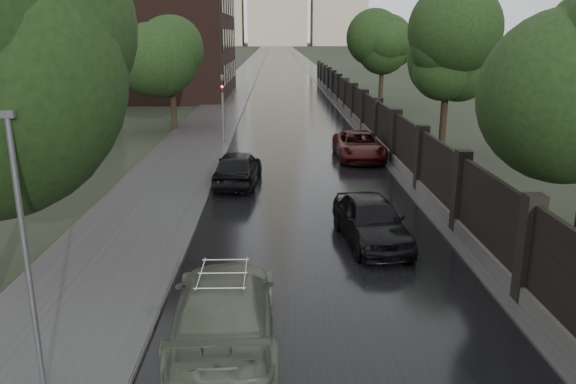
{
  "coord_description": "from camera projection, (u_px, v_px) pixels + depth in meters",
  "views": [
    {
      "loc": [
        -1.31,
        -7.12,
        6.23
      ],
      "look_at": [
        -0.93,
        9.58,
        1.5
      ],
      "focal_mm": 35.0,
      "sensor_mm": 36.0,
      "label": 1
    }
  ],
  "objects": [
    {
      "name": "tree_right_c",
      "position": [
        383.0,
        50.0,
        45.86
      ],
      "size": [
        4.08,
        4.08,
        7.01
      ],
      "color": "black",
      "rests_on": "ground"
    },
    {
      "name": "car_right_near",
      "position": [
        371.0,
        220.0,
        17.12
      ],
      "size": [
        2.24,
        4.51,
        1.48
      ],
      "primitive_type": "imported",
      "rotation": [
        0.0,
        0.0,
        0.12
      ],
      "color": "black",
      "rests_on": "ground"
    },
    {
      "name": "traffic_light",
      "position": [
        223.0,
        103.0,
        31.87
      ],
      "size": [
        0.16,
        0.32,
        4.0
      ],
      "color": "#59595E",
      "rests_on": "ground"
    },
    {
      "name": "tree_left_far",
      "position": [
        170.0,
        49.0,
        35.83
      ],
      "size": [
        4.25,
        4.25,
        7.39
      ],
      "color": "black",
      "rests_on": "ground"
    },
    {
      "name": "sidewalk_left",
      "position": [
        261.0,
        52.0,
        191.19
      ],
      "size": [
        4.0,
        420.0,
        0.16
      ],
      "primitive_type": "cube",
      "color": "#2D2D2D",
      "rests_on": "ground"
    },
    {
      "name": "verge_right",
      "position": [
        295.0,
        52.0,
        191.45
      ],
      "size": [
        3.0,
        420.0,
        0.08
      ],
      "primitive_type": "cube",
      "color": "#2D2D2D",
      "rests_on": "ground"
    },
    {
      "name": "volga_sedan",
      "position": [
        224.0,
        309.0,
        11.57
      ],
      "size": [
        2.32,
        5.26,
        1.5
      ],
      "primitive_type": "imported",
      "rotation": [
        0.0,
        0.0,
        3.18
      ],
      "color": "#4F5645",
      "rests_on": "ground"
    },
    {
      "name": "road",
      "position": [
        279.0,
        52.0,
        191.34
      ],
      "size": [
        8.0,
        420.0,
        0.02
      ],
      "primitive_type": "cube",
      "color": "black",
      "rests_on": "ground"
    },
    {
      "name": "car_right_far",
      "position": [
        359.0,
        145.0,
        28.77
      ],
      "size": [
        2.34,
        4.99,
        1.38
      ],
      "primitive_type": "imported",
      "rotation": [
        0.0,
        0.0,
        0.01
      ],
      "color": "#340D0B",
      "rests_on": "ground"
    },
    {
      "name": "tree_right_b",
      "position": [
        448.0,
        60.0,
        28.55
      ],
      "size": [
        4.08,
        4.08,
        7.01
      ],
      "color": "black",
      "rests_on": "ground"
    },
    {
      "name": "fence_right",
      "position": [
        360.0,
        111.0,
        39.19
      ],
      "size": [
        0.45,
        75.72,
        2.7
      ],
      "color": "#383533",
      "rests_on": "ground"
    },
    {
      "name": "hatchback_left",
      "position": [
        238.0,
        168.0,
        23.78
      ],
      "size": [
        2.07,
        4.51,
        1.5
      ],
      "primitive_type": "imported",
      "rotation": [
        0.0,
        0.0,
        3.07
      ],
      "color": "black",
      "rests_on": "ground"
    },
    {
      "name": "lamp_post",
      "position": [
        26.0,
        259.0,
        9.17
      ],
      "size": [
        0.25,
        0.12,
        5.11
      ],
      "color": "#59595E",
      "rests_on": "ground"
    }
  ]
}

